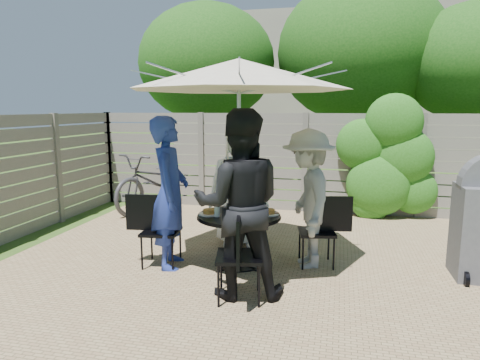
% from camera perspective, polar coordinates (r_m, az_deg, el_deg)
% --- Properties ---
extents(backyard_envelope, '(60.00, 60.00, 5.00)m').
position_cam_1_polar(backyard_envelope, '(15.21, 11.45, 11.93)').
color(backyard_envelope, '#335119').
rests_on(backyard_envelope, ground).
extents(patio_table, '(1.21, 1.21, 0.66)m').
position_cam_1_polar(patio_table, '(5.24, -0.14, -6.72)').
color(patio_table, black).
rests_on(patio_table, ground).
extents(umbrella, '(3.10, 3.10, 2.49)m').
position_cam_1_polar(umbrella, '(5.05, -0.15, 13.89)').
color(umbrella, silver).
rests_on(umbrella, ground).
extents(chair_back, '(0.55, 0.72, 0.95)m').
position_cam_1_polar(chair_back, '(6.22, -0.16, -5.74)').
color(chair_back, black).
rests_on(chair_back, ground).
extents(person_back, '(0.94, 0.73, 1.72)m').
position_cam_1_polar(person_back, '(5.96, -0.17, -0.78)').
color(person_back, white).
rests_on(person_back, ground).
extents(chair_left, '(0.67, 0.48, 0.90)m').
position_cam_1_polar(chair_left, '(5.39, -10.58, -8.53)').
color(chair_left, black).
rests_on(chair_left, ground).
extents(person_left, '(0.59, 0.76, 1.84)m').
position_cam_1_polar(person_left, '(5.20, -9.34, -1.74)').
color(person_left, navy).
rests_on(person_left, ground).
extents(chair_front, '(0.54, 0.72, 0.94)m').
position_cam_1_polar(chair_front, '(4.39, -0.11, -12.45)').
color(chair_front, black).
rests_on(chair_front, ground).
extents(person_front, '(1.08, 0.93, 1.93)m').
position_cam_1_polar(person_front, '(4.31, -0.11, -3.36)').
color(person_front, black).
rests_on(person_front, ground).
extents(chair_right, '(0.67, 0.50, 0.88)m').
position_cam_1_polar(chair_right, '(5.39, 10.29, -8.57)').
color(chair_right, black).
rests_on(chair_right, ground).
extents(person_right, '(0.87, 1.21, 1.69)m').
position_cam_1_polar(person_right, '(5.22, 9.02, -2.54)').
color(person_right, '#A3A29E').
rests_on(person_right, ground).
extents(plate_back, '(0.26, 0.26, 0.06)m').
position_cam_1_polar(plate_back, '(5.54, -0.15, -3.46)').
color(plate_back, white).
rests_on(plate_back, patio_table).
extents(plate_left, '(0.26, 0.26, 0.06)m').
position_cam_1_polar(plate_left, '(5.20, -4.13, -4.35)').
color(plate_left, white).
rests_on(plate_left, patio_table).
extents(plate_front, '(0.26, 0.26, 0.06)m').
position_cam_1_polar(plate_front, '(4.84, -0.13, -5.38)').
color(plate_front, white).
rests_on(plate_front, patio_table).
extents(plate_right, '(0.26, 0.26, 0.06)m').
position_cam_1_polar(plate_right, '(5.20, 3.84, -4.34)').
color(plate_right, white).
rests_on(plate_right, patio_table).
extents(glass_back, '(0.07, 0.07, 0.14)m').
position_cam_1_polar(glass_back, '(5.43, -1.26, -3.23)').
color(glass_back, silver).
rests_on(glass_back, patio_table).
extents(glass_left, '(0.07, 0.07, 0.14)m').
position_cam_1_polar(glass_left, '(5.08, -3.08, -4.14)').
color(glass_left, silver).
rests_on(glass_left, patio_table).
extents(glass_front, '(0.07, 0.07, 0.14)m').
position_cam_1_polar(glass_front, '(4.92, 1.09, -4.56)').
color(glass_front, silver).
rests_on(glass_front, patio_table).
extents(glass_right, '(0.07, 0.07, 0.14)m').
position_cam_1_polar(glass_right, '(5.28, 2.68, -3.59)').
color(glass_right, silver).
rests_on(glass_right, patio_table).
extents(syrup_jug, '(0.09, 0.09, 0.16)m').
position_cam_1_polar(syrup_jug, '(5.22, -0.80, -3.63)').
color(syrup_jug, '#59280C').
rests_on(syrup_jug, patio_table).
extents(coffee_cup, '(0.08, 0.08, 0.12)m').
position_cam_1_polar(coffee_cup, '(5.39, 0.91, -3.42)').
color(coffee_cup, '#C6B293').
rests_on(coffee_cup, patio_table).
extents(bicycle, '(1.32, 2.23, 1.11)m').
position_cam_1_polar(bicycle, '(8.35, -11.11, -0.10)').
color(bicycle, '#333338').
rests_on(bicycle, ground).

